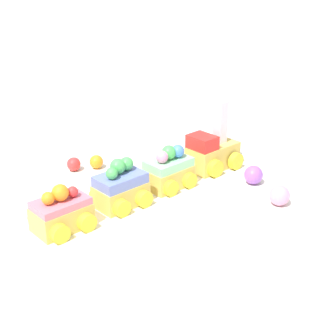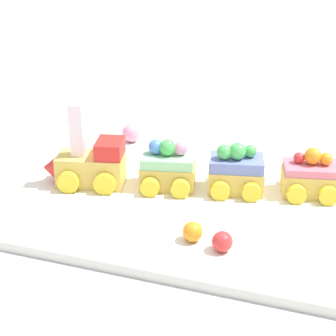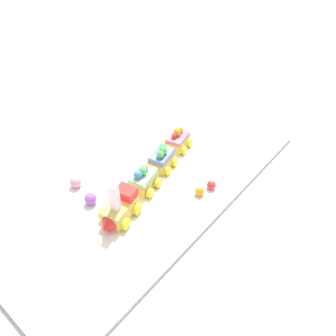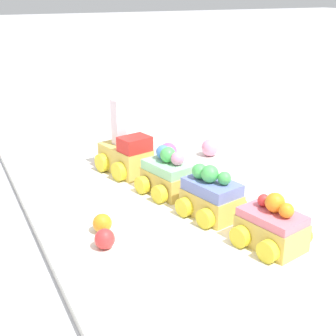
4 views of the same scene
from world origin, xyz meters
name	(u,v)px [view 2 (image 2 of 4)]	position (x,y,z in m)	size (l,w,h in m)	color
ground_plane	(186,197)	(0.00, 0.00, 0.00)	(10.00, 10.00, 0.00)	#B2B2B7
display_board	(186,193)	(0.00, 0.00, 0.01)	(0.81, 0.37, 0.01)	white
cake_train_locomotive	(87,165)	(0.13, 0.03, 0.04)	(0.11, 0.08, 0.11)	#E0BC56
cake_car_mint	(167,170)	(0.03, 0.00, 0.04)	(0.08, 0.08, 0.07)	#E0BC56
cake_car_blueberry	(236,173)	(-0.06, -0.02, 0.04)	(0.08, 0.08, 0.07)	#E0BC56
cake_car_strawberry	(311,178)	(-0.15, -0.04, 0.03)	(0.08, 0.08, 0.06)	#E0BC56
gumball_pink	(131,133)	(0.13, -0.13, 0.03)	(0.03, 0.03, 0.03)	pink
gumball_purple	(105,149)	(0.14, -0.06, 0.03)	(0.03, 0.03, 0.03)	#9956C6
gumball_orange	(193,232)	(-0.04, 0.12, 0.02)	(0.02, 0.02, 0.02)	orange
gumball_red	(222,242)	(-0.08, 0.13, 0.02)	(0.02, 0.02, 0.02)	red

